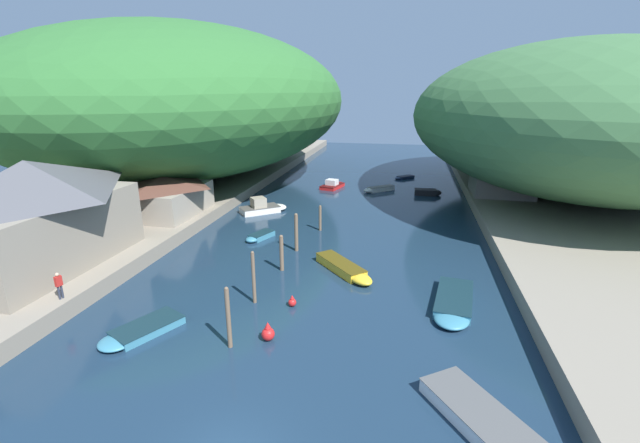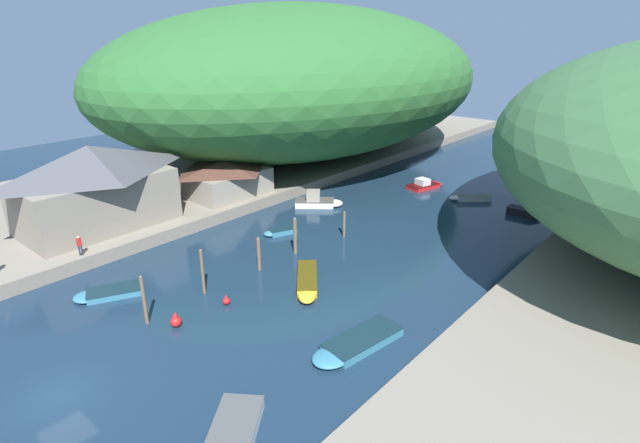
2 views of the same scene
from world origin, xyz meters
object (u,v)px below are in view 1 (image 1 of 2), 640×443
(waterfront_building, at_px, (33,213))
(channel_buoy_near, at_px, (268,333))
(boat_yellow_tender, at_px, (403,177))
(boat_far_right_bank, at_px, (429,192))
(right_bank_cottage, at_px, (502,176))
(boat_white_cruiser, at_px, (453,305))
(boat_open_rowboat, at_px, (378,189))
(boat_small_dinghy, at_px, (491,428))
(boat_cabin_cruiser, at_px, (346,269))
(channel_buoy_far, at_px, (292,302))
(boat_navy_launch, at_px, (138,332))
(boathouse_shed, at_px, (163,194))
(boat_far_upstream, at_px, (259,237))
(person_by_boathouse, at_px, (59,284))
(boat_near_quay, at_px, (334,185))
(boat_mid_channel, at_px, (264,208))

(waterfront_building, xyz_separation_m, channel_buoy_near, (18.20, -4.16, -4.65))
(boat_yellow_tender, height_order, boat_far_right_bank, boat_far_right_bank)
(right_bank_cottage, relative_size, boat_white_cruiser, 1.05)
(boat_open_rowboat, distance_m, channel_buoy_near, 36.78)
(boat_white_cruiser, relative_size, boat_small_dinghy, 1.06)
(boat_cabin_cruiser, distance_m, channel_buoy_far, 6.23)
(boat_open_rowboat, bearing_deg, right_bank_cottage, -143.13)
(boat_open_rowboat, xyz_separation_m, boat_navy_launch, (-10.54, -37.69, -0.07))
(waterfront_building, distance_m, boat_small_dinghy, 30.79)
(boat_open_rowboat, relative_size, channel_buoy_near, 3.83)
(waterfront_building, height_order, boat_yellow_tender, waterfront_building)
(boathouse_shed, bearing_deg, boat_small_dinghy, -39.05)
(boathouse_shed, bearing_deg, boat_white_cruiser, -24.14)
(boat_open_rowboat, bearing_deg, boat_small_dinghy, 149.33)
(boat_open_rowboat, bearing_deg, channel_buoy_far, 133.63)
(boat_far_right_bank, bearing_deg, channel_buoy_far, -18.43)
(waterfront_building, distance_m, boat_far_upstream, 17.32)
(right_bank_cottage, bearing_deg, boat_far_upstream, -143.14)
(boat_white_cruiser, relative_size, boat_yellow_tender, 2.11)
(boat_yellow_tender, distance_m, person_by_boathouse, 49.76)
(boat_far_upstream, bearing_deg, boat_near_quay, -76.02)
(waterfront_building, bearing_deg, channel_buoy_far, -0.60)
(right_bank_cottage, xyz_separation_m, boat_navy_launch, (-25.33, -34.58, -3.03))
(boat_cabin_cruiser, height_order, boat_small_dinghy, boat_cabin_cruiser)
(right_bank_cottage, relative_size, boat_cabin_cruiser, 1.27)
(boat_cabin_cruiser, relative_size, channel_buoy_far, 7.18)
(boat_white_cruiser, bearing_deg, boat_cabin_cruiser, -19.58)
(boathouse_shed, bearing_deg, person_by_boathouse, -78.17)
(person_by_boathouse, bearing_deg, boat_mid_channel, 3.38)
(boat_white_cruiser, xyz_separation_m, boat_far_right_bank, (-0.47, 30.27, 0.07))
(boat_far_right_bank, relative_size, boat_mid_channel, 0.64)
(boat_navy_launch, relative_size, channel_buoy_near, 4.55)
(waterfront_building, bearing_deg, boat_navy_launch, -25.58)
(boat_open_rowboat, relative_size, person_by_boathouse, 2.52)
(waterfront_building, xyz_separation_m, boat_cabin_cruiser, (21.14, 5.45, -4.74))
(boat_far_right_bank, xyz_separation_m, channel_buoy_far, (-9.57, -32.00, -0.05))
(boat_far_upstream, bearing_deg, boathouse_shed, 9.46)
(boat_yellow_tender, relative_size, channel_buoy_near, 2.88)
(boat_small_dinghy, distance_m, boat_near_quay, 44.63)
(boat_far_upstream, bearing_deg, boat_small_dinghy, 151.93)
(boat_yellow_tender, distance_m, boat_mid_channel, 26.27)
(boat_cabin_cruiser, relative_size, boat_far_right_bank, 1.63)
(person_by_boathouse, bearing_deg, channel_buoy_near, -75.79)
(boat_small_dinghy, bearing_deg, boat_navy_launch, -46.83)
(channel_buoy_near, bearing_deg, boat_yellow_tender, 81.95)
(person_by_boathouse, bearing_deg, right_bank_cottage, -28.66)
(right_bank_cottage, height_order, person_by_boathouse, right_bank_cottage)
(boat_yellow_tender, bearing_deg, boat_near_quay, 87.18)
(boat_cabin_cruiser, bearing_deg, channel_buoy_near, 31.01)
(channel_buoy_far, bearing_deg, boat_far_upstream, 118.75)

